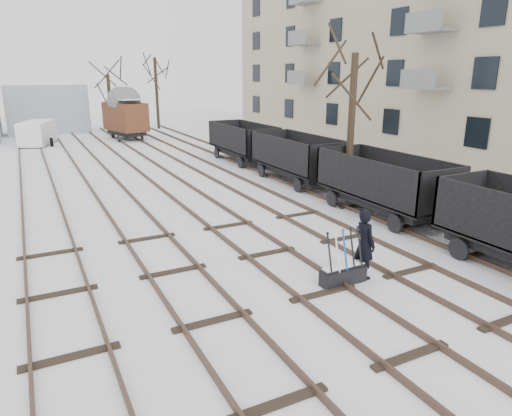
{
  "coord_description": "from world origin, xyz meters",
  "views": [
    {
      "loc": [
        -6.26,
        -8.58,
        5.39
      ],
      "look_at": [
        0.15,
        4.05,
        1.2
      ],
      "focal_mm": 32.0,
      "sensor_mm": 36.0,
      "label": 1
    }
  ],
  "objects": [
    {
      "name": "tracks",
      "position": [
        -0.0,
        13.67,
        0.07
      ],
      "size": [
        13.9,
        52.0,
        0.16
      ],
      "color": "black",
      "rests_on": "ground"
    },
    {
      "name": "worker",
      "position": [
        1.58,
        0.38,
        0.97
      ],
      "size": [
        0.49,
        0.72,
        1.94
      ],
      "primitive_type": "imported",
      "rotation": [
        0.0,
        0.0,
        1.6
      ],
      "color": "black",
      "rests_on": "ground"
    },
    {
      "name": "box_van_wagon",
      "position": [
        1.54,
        31.09,
        1.96
      ],
      "size": [
        3.35,
        4.84,
        3.36
      ],
      "rotation": [
        0.0,
        0.0,
        0.25
      ],
      "color": "black",
      "rests_on": "ground"
    },
    {
      "name": "freight_wagon_d",
      "position": [
        6.0,
        17.39,
        0.9
      ],
      "size": [
        2.31,
        5.78,
        2.36
      ],
      "color": "black",
      "rests_on": "ground"
    },
    {
      "name": "freight_wagon_b",
      "position": [
        6.0,
        4.59,
        0.9
      ],
      "size": [
        2.31,
        5.78,
        2.36
      ],
      "color": "black",
      "rests_on": "ground"
    },
    {
      "name": "tree_far_right",
      "position": [
        6.06,
        37.54,
        3.43
      ],
      "size": [
        0.3,
        0.3,
        6.86
      ],
      "primitive_type": "cylinder",
      "color": "black",
      "rests_on": "ground"
    },
    {
      "name": "ground_frame",
      "position": [
        0.83,
        0.28,
        0.28
      ],
      "size": [
        1.31,
        0.46,
        1.49
      ],
      "rotation": [
        0.0,
        0.0,
        0.03
      ],
      "color": "black",
      "rests_on": "ground"
    },
    {
      "name": "freight_wagon_c",
      "position": [
        6.0,
        10.99,
        0.9
      ],
      "size": [
        2.31,
        5.78,
        2.36
      ],
      "color": "black",
      "rests_on": "ground"
    },
    {
      "name": "ground",
      "position": [
        0.0,
        0.0,
        0.0
      ],
      "size": [
        120.0,
        120.0,
        0.0
      ],
      "primitive_type": "plane",
      "color": "white",
      "rests_on": "ground"
    },
    {
      "name": "panel_van",
      "position": [
        -5.3,
        30.95,
        0.96
      ],
      "size": [
        3.07,
        4.53,
        1.84
      ],
      "rotation": [
        0.0,
        0.0,
        -0.33
      ],
      "color": "silver",
      "rests_on": "ground"
    },
    {
      "name": "shed_right",
      "position": [
        -4.0,
        40.0,
        2.25
      ],
      "size": [
        7.0,
        6.0,
        4.5
      ],
      "color": "#9AA1AD",
      "rests_on": "ground"
    },
    {
      "name": "tree_far_left",
      "position": [
        0.76,
        33.25,
        2.66
      ],
      "size": [
        0.3,
        0.3,
        5.32
      ],
      "primitive_type": "cylinder",
      "color": "black",
      "rests_on": "ground"
    },
    {
      "name": "apartment_block",
      "position": [
        19.95,
        14.0,
        8.05
      ],
      "size": [
        10.12,
        45.0,
        16.1
      ],
      "color": "tan",
      "rests_on": "ground"
    },
    {
      "name": "tree_near",
      "position": [
        6.24,
        7.09,
        3.1
      ],
      "size": [
        0.3,
        0.3,
        6.2
      ],
      "primitive_type": "cylinder",
      "color": "black",
      "rests_on": "ground"
    }
  ]
}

